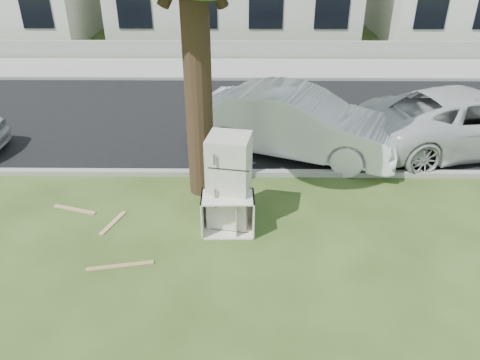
{
  "coord_description": "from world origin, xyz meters",
  "views": [
    {
      "loc": [
        0.5,
        -6.92,
        5.19
      ],
      "look_at": [
        0.42,
        0.6,
        0.93
      ],
      "focal_mm": 35.0,
      "sensor_mm": 36.0,
      "label": 1
    }
  ],
  "objects_px": {
    "cabinet": "(228,214)",
    "car_right": "(470,120)",
    "fridge": "(229,181)",
    "car_center": "(297,122)"
  },
  "relations": [
    {
      "from": "cabinet",
      "to": "car_right",
      "type": "xyz_separation_m",
      "value": [
        5.92,
        3.71,
        0.37
      ]
    },
    {
      "from": "fridge",
      "to": "cabinet",
      "type": "distance_m",
      "value": 0.6
    },
    {
      "from": "car_center",
      "to": "cabinet",
      "type": "bearing_deg",
      "value": 176.21
    },
    {
      "from": "cabinet",
      "to": "car_right",
      "type": "bearing_deg",
      "value": 30.86
    },
    {
      "from": "fridge",
      "to": "car_center",
      "type": "relative_size",
      "value": 0.37
    },
    {
      "from": "car_right",
      "to": "fridge",
      "type": "bearing_deg",
      "value": 107.93
    },
    {
      "from": "fridge",
      "to": "car_center",
      "type": "distance_m",
      "value": 3.43
    },
    {
      "from": "fridge",
      "to": "car_right",
      "type": "bearing_deg",
      "value": 40.14
    },
    {
      "from": "car_center",
      "to": "car_right",
      "type": "bearing_deg",
      "value": -63.95
    },
    {
      "from": "car_center",
      "to": "car_right",
      "type": "relative_size",
      "value": 0.91
    }
  ]
}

